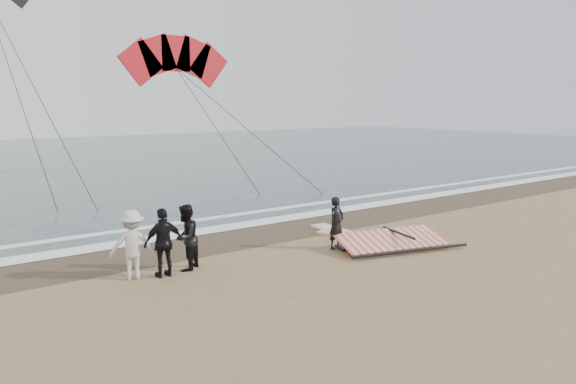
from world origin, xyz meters
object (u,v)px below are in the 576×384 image
man_main (336,223)px  board_white (355,236)px  board_cream (337,231)px  sail_rig (387,242)px

man_main → board_white: (1.43, 0.68, -0.73)m
board_cream → sail_rig: sail_rig is taller
board_cream → man_main: bearing=-130.4°
board_white → board_cream: size_ratio=1.12×
board_cream → sail_rig: 2.43m
board_cream → sail_rig: bearing=-92.2°
board_white → sail_rig: sail_rig is taller
man_main → board_cream: 2.20m
board_white → sail_rig: size_ratio=0.66×
board_white → board_cream: board_white is taller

